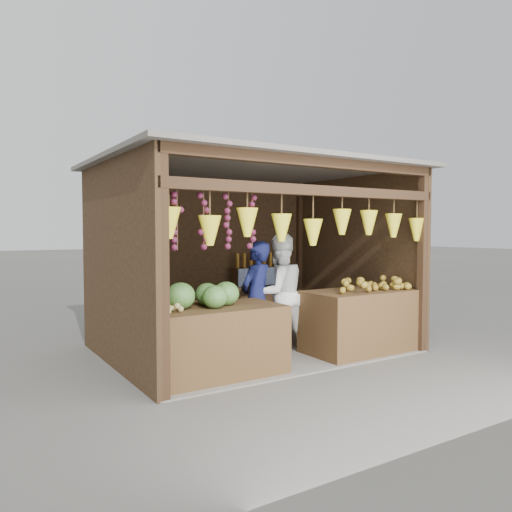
{
  "coord_description": "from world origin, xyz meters",
  "views": [
    {
      "loc": [
        -3.78,
        -6.14,
        1.73
      ],
      "look_at": [
        0.0,
        -0.1,
        1.36
      ],
      "focal_mm": 35.0,
      "sensor_mm": 36.0,
      "label": 1
    }
  ],
  "objects_px": {
    "counter_left": "(216,341)",
    "counter_right": "(362,321)",
    "woman_standing": "(279,293)",
    "vendor_seated": "(136,302)",
    "man_standing": "(256,299)"
  },
  "relations": [
    {
      "from": "counter_right",
      "to": "woman_standing",
      "type": "relative_size",
      "value": 1.0
    },
    {
      "from": "counter_right",
      "to": "vendor_seated",
      "type": "relative_size",
      "value": 1.56
    },
    {
      "from": "counter_right",
      "to": "woman_standing",
      "type": "distance_m",
      "value": 1.24
    },
    {
      "from": "woman_standing",
      "to": "counter_left",
      "type": "bearing_deg",
      "value": 25.22
    },
    {
      "from": "counter_right",
      "to": "counter_left",
      "type": "bearing_deg",
      "value": 178.78
    },
    {
      "from": "counter_right",
      "to": "man_standing",
      "type": "distance_m",
      "value": 1.56
    },
    {
      "from": "counter_right",
      "to": "vendor_seated",
      "type": "bearing_deg",
      "value": 162.0
    },
    {
      "from": "counter_left",
      "to": "counter_right",
      "type": "relative_size",
      "value": 0.95
    },
    {
      "from": "counter_left",
      "to": "counter_right",
      "type": "xyz_separation_m",
      "value": [
        2.3,
        -0.05,
        0.03
      ]
    },
    {
      "from": "counter_right",
      "to": "woman_standing",
      "type": "height_order",
      "value": "woman_standing"
    },
    {
      "from": "counter_left",
      "to": "counter_right",
      "type": "height_order",
      "value": "counter_right"
    },
    {
      "from": "counter_right",
      "to": "woman_standing",
      "type": "xyz_separation_m",
      "value": [
        -1.0,
        0.62,
        0.4
      ]
    },
    {
      "from": "counter_left",
      "to": "vendor_seated",
      "type": "bearing_deg",
      "value": 125.7
    },
    {
      "from": "counter_left",
      "to": "counter_right",
      "type": "bearing_deg",
      "value": -1.22
    },
    {
      "from": "counter_right",
      "to": "vendor_seated",
      "type": "distance_m",
      "value": 3.13
    }
  ]
}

